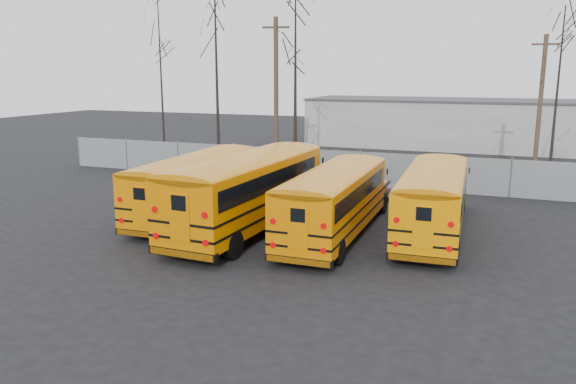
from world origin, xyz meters
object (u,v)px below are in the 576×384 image
at_px(bus_a, 198,180).
at_px(utility_pole_left, 276,93).
at_px(bus_b, 251,185).
at_px(bus_d, 434,195).
at_px(bus_c, 336,196).
at_px(utility_pole_right, 540,107).

relative_size(bus_a, utility_pole_left, 1.04).
bearing_deg(bus_b, bus_d, 17.72).
height_order(bus_a, bus_c, bus_a).
distance_m(utility_pole_left, utility_pole_right, 16.01).
xyz_separation_m(bus_b, bus_c, (3.53, 0.27, -0.23)).
bearing_deg(utility_pole_left, bus_d, -60.77).
height_order(bus_d, utility_pole_left, utility_pole_left).
bearing_deg(bus_a, utility_pole_left, 94.48).
distance_m(bus_d, utility_pole_right, 14.93).
relative_size(utility_pole_left, utility_pole_right, 1.15).
bearing_deg(utility_pole_right, bus_d, -104.92).
relative_size(bus_b, bus_d, 1.14).
bearing_deg(utility_pole_right, bus_c, -114.59).
relative_size(bus_d, utility_pole_right, 1.18).
xyz_separation_m(bus_a, bus_b, (3.13, -1.10, 0.21)).
height_order(bus_a, bus_b, bus_b).
height_order(bus_b, utility_pole_right, utility_pole_right).
bearing_deg(bus_a, bus_d, 2.65).
xyz_separation_m(bus_a, bus_d, (10.22, 0.79, -0.03)).
height_order(bus_a, utility_pole_left, utility_pole_left).
distance_m(bus_a, utility_pole_left, 13.13).
bearing_deg(utility_pole_left, bus_a, -98.98).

